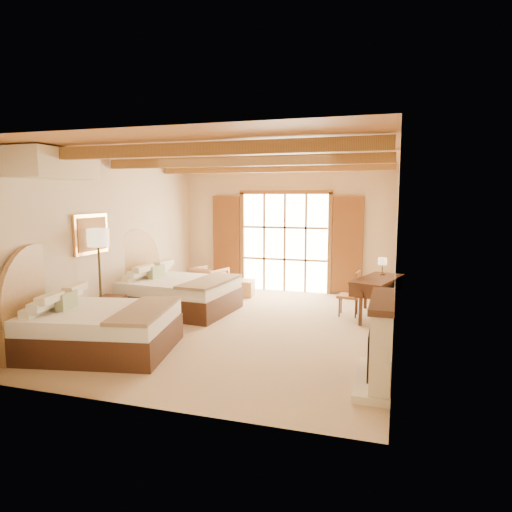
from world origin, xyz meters
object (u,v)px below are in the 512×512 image
at_px(bed_far, 171,290).
at_px(armchair, 209,281).
at_px(desk, 377,296).
at_px(bed_near, 90,323).
at_px(nightstand, 111,311).

bearing_deg(bed_far, armchair, 88.42).
relative_size(bed_far, desk, 1.48).
relative_size(bed_near, armchair, 3.27).
relative_size(bed_near, desk, 1.57).
height_order(bed_near, armchair, bed_near).
bearing_deg(armchair, desk, -177.13).
relative_size(bed_near, nightstand, 4.66).
bearing_deg(bed_near, desk, 27.51).
xyz_separation_m(armchair, desk, (4.10, -0.93, 0.08)).
bearing_deg(desk, armchair, -175.78).
bearing_deg(desk, bed_far, -153.39).
bearing_deg(nightstand, desk, 15.05).
relative_size(nightstand, armchair, 0.70).
xyz_separation_m(bed_near, armchair, (0.19, 4.34, -0.09)).
distance_m(bed_near, desk, 5.48).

